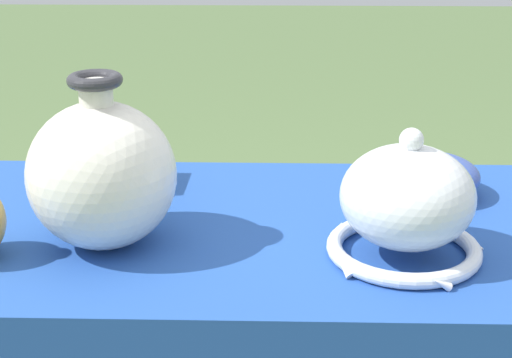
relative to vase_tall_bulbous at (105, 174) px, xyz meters
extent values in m
cylinder|color=olive|center=(-0.28, 0.29, -0.48)|extent=(0.04, 0.04, 0.67)
cube|color=olive|center=(0.24, 0.07, -0.13)|extent=(1.14, 0.53, 0.03)
cube|color=#234C9E|center=(0.24, 0.07, -0.11)|extent=(1.16, 0.55, 0.01)
ellipsoid|color=white|center=(0.00, 0.00, 0.00)|extent=(0.21, 0.21, 0.21)
cylinder|color=white|center=(0.00, 0.00, 0.11)|extent=(0.05, 0.05, 0.04)
torus|color=#2D2D33|center=(0.00, 0.00, 0.13)|extent=(0.07, 0.07, 0.02)
torus|color=white|center=(0.42, -0.03, -0.10)|extent=(0.21, 0.21, 0.02)
ellipsoid|color=white|center=(0.42, -0.03, -0.02)|extent=(0.18, 0.18, 0.14)
sphere|color=white|center=(0.42, -0.03, 0.06)|extent=(0.03, 0.03, 0.03)
cone|color=white|center=(0.53, -0.03, -0.10)|extent=(0.01, 0.03, 0.02)
cone|color=white|center=(0.45, 0.07, -0.10)|extent=(0.03, 0.02, 0.02)
cone|color=white|center=(0.33, 0.03, -0.10)|extent=(0.03, 0.03, 0.02)
cone|color=white|center=(0.33, -0.09, -0.10)|extent=(0.03, 0.03, 0.02)
cone|color=white|center=(0.45, -0.13, -0.10)|extent=(0.03, 0.02, 0.02)
cube|color=#232328|center=(-0.04, 0.23, -0.07)|extent=(0.13, 0.11, 0.08)
cube|color=green|center=(-0.04, 0.18, -0.07)|extent=(0.11, 0.01, 0.06)
ellipsoid|color=#3851A8|center=(0.50, 0.20, -0.07)|extent=(0.16, 0.16, 0.07)
camera|label=1|loc=(0.24, -1.02, 0.38)|focal=55.00mm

